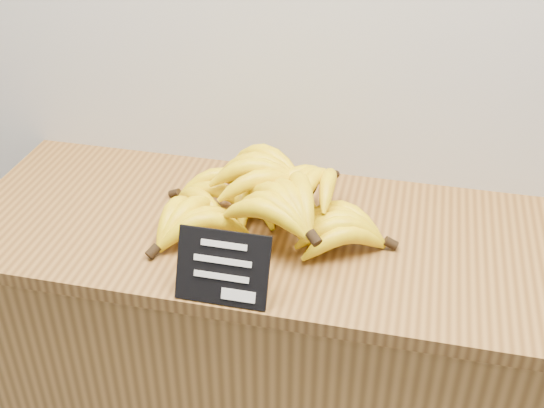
{
  "coord_description": "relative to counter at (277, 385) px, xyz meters",
  "views": [
    {
      "loc": [
        0.41,
        1.6,
        1.75
      ],
      "look_at": [
        0.16,
        2.7,
        1.02
      ],
      "focal_mm": 45.0,
      "sensor_mm": 36.0,
      "label": 1
    }
  ],
  "objects": [
    {
      "name": "banana_pile",
      "position": [
        -0.03,
        0.0,
        0.54
      ],
      "size": [
        0.55,
        0.39,
        0.13
      ],
      "color": "yellow",
      "rests_on": "counter_top"
    },
    {
      "name": "counter",
      "position": [
        0.0,
        0.0,
        0.0
      ],
      "size": [
        1.34,
        0.5,
        0.9
      ],
      "primitive_type": "cube",
      "color": "olive",
      "rests_on": "ground"
    },
    {
      "name": "counter_top",
      "position": [
        0.0,
        0.0,
        0.47
      ],
      "size": [
        1.35,
        0.54,
        0.03
      ],
      "primitive_type": "cube",
      "color": "brown",
      "rests_on": "counter"
    },
    {
      "name": "chalkboard_sign",
      "position": [
        -0.05,
        -0.23,
        0.54
      ],
      "size": [
        0.17,
        0.06,
        0.13
      ],
      "primitive_type": "cube",
      "rotation": [
        -0.42,
        0.0,
        0.0
      ],
      "color": "black",
      "rests_on": "counter_top"
    }
  ]
}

